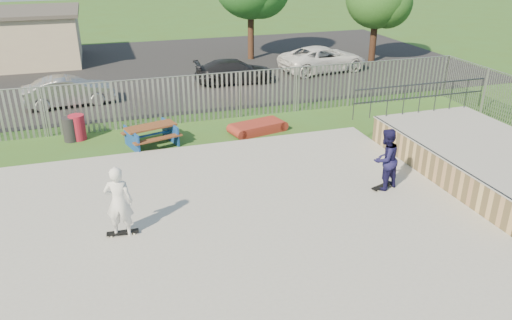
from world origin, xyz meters
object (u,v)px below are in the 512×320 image
object	(u,v)px
picnic_table	(151,135)
skater_navy	(385,159)
car_white	(323,59)
skater_white	(119,202)
car_dark	(235,71)
trash_bin_grey	(70,129)
trash_bin_red	(77,127)
funbox	(258,127)
car_silver	(69,91)

from	to	relation	value
picnic_table	skater_navy	size ratio (longest dim) A/B	1.15
car_white	skater_white	bearing A→B (deg)	132.20
car_dark	skater_navy	world-z (taller)	skater_navy
trash_bin_grey	trash_bin_red	bearing A→B (deg)	12.04
funbox	trash_bin_red	xyz separation A→B (m)	(-6.83, 1.31, 0.29)
car_white	trash_bin_red	bearing A→B (deg)	109.76
funbox	car_white	world-z (taller)	car_white
skater_navy	trash_bin_grey	bearing A→B (deg)	-58.16
trash_bin_red	skater_navy	xyz separation A→B (m)	(8.85, -7.42, 0.61)
skater_white	skater_navy	bearing A→B (deg)	-163.92
funbox	picnic_table	bearing A→B (deg)	168.47
skater_navy	funbox	bearing A→B (deg)	-90.90
car_white	skater_white	world-z (taller)	skater_white
trash_bin_red	picnic_table	bearing A→B (deg)	-28.99
car_silver	funbox	bearing A→B (deg)	-136.08
trash_bin_red	skater_navy	distance (m)	11.57
trash_bin_grey	picnic_table	bearing A→B (deg)	-25.82
trash_bin_red	car_white	size ratio (longest dim) A/B	0.19
car_dark	skater_white	bearing A→B (deg)	156.83
funbox	trash_bin_red	distance (m)	6.96
car_white	car_dark	bearing A→B (deg)	91.69
skater_navy	skater_white	size ratio (longest dim) A/B	1.00
car_silver	car_dark	world-z (taller)	car_silver
funbox	car_silver	bearing A→B (deg)	127.01
car_white	skater_navy	size ratio (longest dim) A/B	2.72
car_white	skater_white	distance (m)	19.32
trash_bin_red	car_dark	distance (m)	10.06
funbox	skater_navy	xyz separation A→B (m)	(2.02, -6.11, 0.91)
trash_bin_grey	car_silver	bearing A→B (deg)	91.61
trash_bin_red	trash_bin_grey	world-z (taller)	trash_bin_red
picnic_table	trash_bin_red	size ratio (longest dim) A/B	2.23
car_dark	car_white	bearing A→B (deg)	-77.37
skater_white	trash_bin_grey	bearing A→B (deg)	-65.84
funbox	skater_navy	distance (m)	6.50
trash_bin_red	car_silver	bearing A→B (deg)	94.87
picnic_table	car_white	world-z (taller)	car_white
skater_white	funbox	bearing A→B (deg)	-117.74
car_dark	skater_navy	distance (m)	13.63
car_dark	skater_navy	size ratio (longest dim) A/B	2.25
funbox	car_dark	xyz separation A→B (m)	(1.11, 7.48, 0.45)
car_silver	skater_white	world-z (taller)	skater_white
picnic_table	car_silver	bearing A→B (deg)	100.18
skater_navy	picnic_table	bearing A→B (deg)	-63.00
trash_bin_grey	funbox	bearing A→B (deg)	-10.02
car_silver	skater_white	size ratio (longest dim) A/B	2.12
funbox	skater_navy	size ratio (longest dim) A/B	1.12
trash_bin_grey	car_white	world-z (taller)	car_white
car_silver	car_dark	size ratio (longest dim) A/B	0.94
skater_navy	car_white	bearing A→B (deg)	-126.96
car_silver	skater_white	distance (m)	12.48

